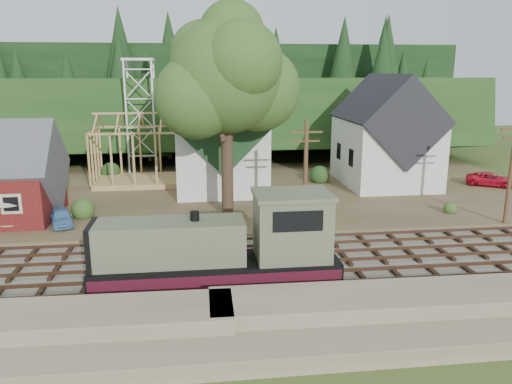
{
  "coord_description": "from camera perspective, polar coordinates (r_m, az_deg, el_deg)",
  "views": [
    {
      "loc": [
        -0.45,
        -27.25,
        11.19
      ],
      "look_at": [
        3.71,
        6.0,
        3.0
      ],
      "focal_mm": 35.0,
      "sensor_mm": 36.0,
      "label": 1
    }
  ],
  "objects": [
    {
      "name": "church",
      "position": [
        47.38,
        -4.13,
        6.41
      ],
      "size": [
        8.4,
        15.17,
        13.0
      ],
      "color": "silver",
      "rests_on": "village_flat"
    },
    {
      "name": "village_flat",
      "position": [
        46.58,
        -6.37,
        -0.06
      ],
      "size": [
        64.0,
        26.0,
        0.3
      ],
      "primitive_type": "cube",
      "color": "brown",
      "rests_on": "ground"
    },
    {
      "name": "car_blue",
      "position": [
        38.69,
        -21.4,
        -2.65
      ],
      "size": [
        2.53,
        3.86,
        1.22
      ],
      "primitive_type": "imported",
      "rotation": [
        0.0,
        0.0,
        0.33
      ],
      "color": "#5E97CA",
      "rests_on": "village_flat"
    },
    {
      "name": "lattice_tower",
      "position": [
        55.54,
        -13.16,
        12.19
      ],
      "size": [
        3.2,
        3.2,
        12.12
      ],
      "color": "silver",
      "rests_on": "village_flat"
    },
    {
      "name": "big_tree",
      "position": [
        37.44,
        -3.19,
        12.22
      ],
      "size": [
        10.9,
        8.4,
        14.7
      ],
      "color": "#38281E",
      "rests_on": "village_flat"
    },
    {
      "name": "hillside",
      "position": [
        70.15,
        -6.69,
        4.46
      ],
      "size": [
        70.0,
        28.96,
        12.74
      ],
      "primitive_type": "cube",
      "rotation": [
        -0.17,
        0.0,
        0.0
      ],
      "color": "#1E3F19",
      "rests_on": "ground"
    },
    {
      "name": "farmhouse",
      "position": [
        50.2,
        14.58,
        6.06
      ],
      "size": [
        8.4,
        10.8,
        10.6
      ],
      "color": "silver",
      "rests_on": "village_flat"
    },
    {
      "name": "ridge",
      "position": [
        85.99,
        -6.81,
        6.16
      ],
      "size": [
        80.0,
        20.0,
        12.0
      ],
      "primitive_type": "cube",
      "color": "black",
      "rests_on": "ground"
    },
    {
      "name": "timber_frame",
      "position": [
        50.2,
        -13.42,
        4.28
      ],
      "size": [
        8.2,
        6.2,
        6.99
      ],
      "color": "tan",
      "rests_on": "village_flat"
    },
    {
      "name": "embankment",
      "position": [
        21.84,
        -5.18,
        -17.15
      ],
      "size": [
        64.0,
        5.0,
        1.6
      ],
      "primitive_type": "cube",
      "color": "#7F7259",
      "rests_on": "ground"
    },
    {
      "name": "telegraph_pole_near",
      "position": [
        34.01,
        5.68,
        1.89
      ],
      "size": [
        2.2,
        0.28,
        8.0
      ],
      "color": "#4C331E",
      "rests_on": "ground"
    },
    {
      "name": "telegraph_pole_far",
      "position": [
        40.07,
        27.12,
        2.23
      ],
      "size": [
        2.2,
        0.28,
        8.0
      ],
      "color": "#4C331E",
      "rests_on": "ground"
    },
    {
      "name": "railroad_bed",
      "position": [
        29.44,
        -5.79,
        -8.52
      ],
      "size": [
        64.0,
        11.0,
        0.16
      ],
      "primitive_type": "cube",
      "color": "#726B5B",
      "rests_on": "ground"
    },
    {
      "name": "patio_set",
      "position": [
        38.64,
        -26.59,
        -1.05
      ],
      "size": [
        2.11,
        2.11,
        2.35
      ],
      "color": "silver",
      "rests_on": "village_flat"
    },
    {
      "name": "car_red",
      "position": [
        53.36,
        25.27,
        1.32
      ],
      "size": [
        4.93,
        4.12,
        1.25
      ],
      "primitive_type": "imported",
      "rotation": [
        0.0,
        0.0,
        1.02
      ],
      "color": "red",
      "rests_on": "village_flat"
    },
    {
      "name": "locomotive",
      "position": [
        25.91,
        -3.51,
        -6.62
      ],
      "size": [
        12.48,
        3.12,
        4.98
      ],
      "color": "black",
      "rests_on": "railroad_bed"
    },
    {
      "name": "ground",
      "position": [
        29.47,
        -5.79,
        -8.66
      ],
      "size": [
        140.0,
        140.0,
        0.0
      ],
      "primitive_type": "plane",
      "color": "#384C1E",
      "rests_on": "ground"
    }
  ]
}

